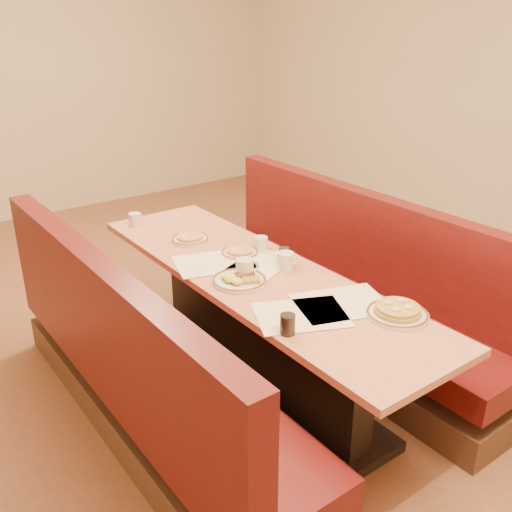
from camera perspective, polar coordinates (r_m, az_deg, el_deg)
ground at (r=3.58m, az=-0.08°, el=-12.58°), size 8.00×8.00×0.00m
room_envelope at (r=2.91m, az=-0.10°, el=20.07°), size 6.04×8.04×2.82m
diner_table at (r=3.37m, az=-0.08°, el=-7.41°), size 0.70×2.50×0.75m
booth_left at (r=3.07m, az=-11.39°, el=-11.62°), size 0.55×2.50×1.05m
booth_right at (r=3.80m, az=8.85°, el=-4.15°), size 0.55×2.50×1.05m
placemat_near_left at (r=2.76m, az=4.51°, el=-5.87°), size 0.53×0.48×0.00m
placemat_near_right at (r=2.88m, az=8.55°, el=-4.69°), size 0.54×0.47×0.00m
placemat_far_left at (r=3.31m, az=-4.23°, el=-0.65°), size 0.52×0.44×0.00m
placemat_far_right at (r=3.30m, az=0.60°, el=-0.71°), size 0.46×0.41×0.00m
pancake_plate at (r=2.81m, az=13.96°, el=-5.47°), size 0.30×0.30×0.07m
eggs_plate at (r=3.06m, az=-1.74°, el=-2.40°), size 0.29×0.29×0.06m
extra_plate_mid at (r=3.42m, az=-1.66°, el=0.39°), size 0.23×0.23×0.05m
extra_plate_far at (r=3.65m, az=-6.64°, el=1.75°), size 0.24×0.24×0.05m
coffee_mug_a at (r=3.21m, az=3.02°, el=-0.46°), size 0.13×0.09×0.10m
coffee_mug_b at (r=3.12m, az=-1.07°, el=-1.17°), size 0.14×0.10×0.10m
coffee_mug_c at (r=3.47m, az=0.53°, el=1.28°), size 0.11×0.08×0.09m
coffee_mug_d at (r=3.97m, az=-12.00°, el=3.63°), size 0.11×0.08×0.09m
soda_tumbler_near at (r=2.58m, az=3.17°, el=-6.85°), size 0.07×0.07×0.10m
soda_tumbler_mid at (r=3.31m, az=2.81°, el=0.12°), size 0.06×0.06×0.09m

